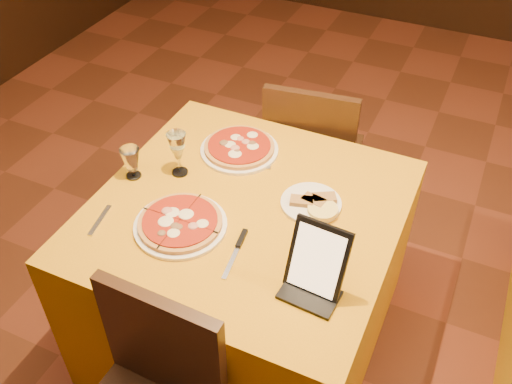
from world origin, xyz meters
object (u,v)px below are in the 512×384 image
at_px(chair_main_far, 315,153).
at_px(water_glass, 132,163).
at_px(main_table, 247,275).
at_px(pizza_far, 239,148).
at_px(tablet, 318,259).
at_px(wine_glass, 178,154).
at_px(pizza_near, 180,224).

xyz_separation_m(chair_main_far, water_glass, (-0.48, -0.81, 0.36)).
relative_size(main_table, water_glass, 8.46).
bearing_deg(pizza_far, water_glass, -133.94).
bearing_deg(tablet, main_table, 150.80).
relative_size(pizza_far, wine_glass, 1.69).
xyz_separation_m(main_table, chair_main_far, (0.00, 0.79, 0.08)).
bearing_deg(wine_glass, pizza_far, 55.79).
height_order(pizza_near, tablet, tablet).
distance_m(main_table, pizza_far, 0.52).
height_order(main_table, wine_glass, wine_glass).
height_order(chair_main_far, pizza_near, chair_main_far).
bearing_deg(pizza_near, water_glass, 151.60).
bearing_deg(tablet, wine_glass, 159.75).
xyz_separation_m(pizza_near, tablet, (0.52, -0.05, 0.10)).
xyz_separation_m(main_table, pizza_near, (-0.17, -0.19, 0.39)).
xyz_separation_m(main_table, pizza_far, (-0.17, 0.30, 0.39)).
distance_m(pizza_far, wine_glass, 0.28).
relative_size(pizza_far, water_glass, 2.47).
distance_m(pizza_near, wine_glass, 0.31).
relative_size(main_table, wine_glass, 5.79).
distance_m(chair_main_far, pizza_near, 1.03).
bearing_deg(tablet, water_glass, 169.77).
relative_size(pizza_near, tablet, 1.36).
height_order(main_table, pizza_far, pizza_far).
bearing_deg(wine_glass, water_glass, -148.53).
relative_size(wine_glass, tablet, 0.78).
xyz_separation_m(chair_main_far, pizza_far, (-0.17, -0.49, 0.31)).
height_order(chair_main_far, tablet, tablet).
relative_size(pizza_near, water_glass, 2.55).
bearing_deg(water_glass, main_table, 2.42).
xyz_separation_m(pizza_near, wine_glass, (-0.16, 0.26, 0.08)).
xyz_separation_m(chair_main_far, pizza_near, (-0.17, -0.97, 0.31)).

